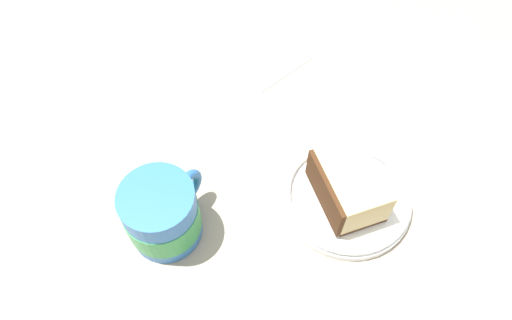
{
  "coord_description": "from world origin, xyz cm",
  "views": [
    {
      "loc": [
        2.17,
        34.07,
        55.47
      ],
      "look_at": [
        2.31,
        0.72,
        3.0
      ],
      "focal_mm": 33.65,
      "sensor_mm": 36.0,
      "label": 1
    }
  ],
  "objects_px": {
    "cake_slice": "(348,186)",
    "teaspoon": "(265,88)",
    "tea_mug": "(163,214)",
    "small_plate": "(347,197)"
  },
  "relations": [
    {
      "from": "cake_slice",
      "to": "tea_mug",
      "type": "bearing_deg",
      "value": 10.53
    },
    {
      "from": "cake_slice",
      "to": "teaspoon",
      "type": "height_order",
      "value": "cake_slice"
    },
    {
      "from": "cake_slice",
      "to": "teaspoon",
      "type": "relative_size",
      "value": 1.03
    },
    {
      "from": "cake_slice",
      "to": "tea_mug",
      "type": "xyz_separation_m",
      "value": [
        0.22,
        0.04,
        0.01
      ]
    },
    {
      "from": "tea_mug",
      "to": "teaspoon",
      "type": "relative_size",
      "value": 0.93
    },
    {
      "from": "cake_slice",
      "to": "teaspoon",
      "type": "xyz_separation_m",
      "value": [
        0.1,
        -0.19,
        -0.04
      ]
    },
    {
      "from": "cake_slice",
      "to": "teaspoon",
      "type": "distance_m",
      "value": 0.22
    },
    {
      "from": "cake_slice",
      "to": "tea_mug",
      "type": "height_order",
      "value": "tea_mug"
    },
    {
      "from": "small_plate",
      "to": "tea_mug",
      "type": "xyz_separation_m",
      "value": [
        0.23,
        0.04,
        0.03
      ]
    },
    {
      "from": "cake_slice",
      "to": "teaspoon",
      "type": "bearing_deg",
      "value": -61.79
    }
  ]
}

